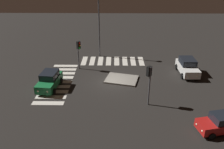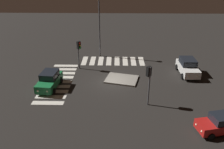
{
  "view_description": "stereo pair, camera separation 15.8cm",
  "coord_description": "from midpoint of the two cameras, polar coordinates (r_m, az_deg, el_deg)",
  "views": [
    {
      "loc": [
        -0.37,
        24.26,
        12.8
      ],
      "look_at": [
        0.0,
        0.0,
        1.0
      ],
      "focal_mm": 37.61,
      "sensor_mm": 36.0,
      "label": 1
    },
    {
      "loc": [
        -0.52,
        24.26,
        12.8
      ],
      "look_at": [
        0.0,
        0.0,
        1.0
      ],
      "focal_mm": 37.61,
      "sensor_mm": 36.0,
      "label": 2
    }
  ],
  "objects": [
    {
      "name": "car_white",
      "position": [
        30.57,
        18.06,
        1.79
      ],
      "size": [
        2.18,
        4.49,
        1.93
      ],
      "rotation": [
        0.0,
        0.0,
        1.59
      ],
      "color": "silver",
      "rests_on": "ground"
    },
    {
      "name": "traffic_island",
      "position": [
        27.92,
        2.53,
        -1.17
      ],
      "size": [
        4.22,
        3.55,
        0.18
      ],
      "color": "gray",
      "rests_on": "ground"
    },
    {
      "name": "traffic_light_west",
      "position": [
        22.19,
        9.11,
        -0.42
      ],
      "size": [
        0.54,
        0.53,
        4.05
      ],
      "rotation": [
        0.0,
        0.0,
        -0.91
      ],
      "color": "#47474C",
      "rests_on": "ground"
    },
    {
      "name": "ground_plane",
      "position": [
        27.43,
        0.17,
        -1.88
      ],
      "size": [
        80.0,
        80.0,
        0.0
      ],
      "primitive_type": "plane",
      "color": "black"
    },
    {
      "name": "crosswalk_near",
      "position": [
        33.24,
        0.38,
        3.31
      ],
      "size": [
        8.75,
        3.2,
        0.02
      ],
      "color": "silver",
      "rests_on": "ground"
    },
    {
      "name": "car_red",
      "position": [
        21.54,
        25.03,
        -10.76
      ],
      "size": [
        3.94,
        2.34,
        1.63
      ],
      "rotation": [
        0.0,
        0.0,
        0.21
      ],
      "color": "red",
      "rests_on": "ground"
    },
    {
      "name": "car_green",
      "position": [
        26.81,
        -14.79,
        -1.34
      ],
      "size": [
        2.28,
        4.34,
        1.84
      ],
      "rotation": [
        0.0,
        0.0,
        1.48
      ],
      "color": "#196B38",
      "rests_on": "ground"
    },
    {
      "name": "traffic_light_east",
      "position": [
        30.04,
        -7.93,
        6.34
      ],
      "size": [
        0.53,
        0.54,
        3.75
      ],
      "rotation": [
        0.0,
        0.0,
        2.43
      ],
      "color": "#47474C",
      "rests_on": "ground"
    },
    {
      "name": "crosswalk_side",
      "position": [
        28.24,
        -12.77,
        -1.69
      ],
      "size": [
        3.2,
        9.9,
        0.02
      ],
      "color": "silver",
      "rests_on": "ground"
    },
    {
      "name": "street_lamp",
      "position": [
        33.43,
        -2.98,
        13.79
      ],
      "size": [
        0.56,
        0.56,
        8.63
      ],
      "color": "#47474C",
      "rests_on": "ground"
    }
  ]
}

